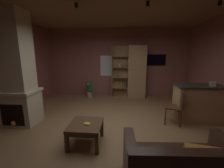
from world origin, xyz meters
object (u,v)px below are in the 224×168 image
object	(u,v)px
tissue_box	(213,84)
wall_mounted_tv	(156,60)
stone_fireplace	(17,75)
kitchen_bar_counter	(204,103)
bookshelf_cabinet	(135,72)
coffee_table	(86,127)
dining_chair	(177,105)
potted_floor_plant	(90,89)
table_book_0	(87,124)

from	to	relation	value
tissue_box	wall_mounted_tv	xyz separation A→B (m)	(-0.99, 2.40, 0.52)
stone_fireplace	tissue_box	distance (m)	5.05
kitchen_bar_counter	tissue_box	size ratio (longest dim) A/B	13.06
bookshelf_cabinet	coffee_table	size ratio (longest dim) A/B	3.15
bookshelf_cabinet	dining_chair	xyz separation A→B (m)	(0.95, -2.37, -0.54)
kitchen_bar_counter	potted_floor_plant	size ratio (longest dim) A/B	2.30
stone_fireplace	tissue_box	size ratio (longest dim) A/B	23.89
tissue_box	potted_floor_plant	distance (m)	4.33
bookshelf_cabinet	kitchen_bar_counter	size ratio (longest dim) A/B	1.38
potted_floor_plant	wall_mounted_tv	xyz separation A→B (m)	(2.77, 0.37, 1.23)
tissue_box	table_book_0	bearing A→B (deg)	-157.52
stone_fireplace	bookshelf_cabinet	world-z (taller)	stone_fireplace
stone_fireplace	dining_chair	bearing A→B (deg)	3.83
coffee_table	potted_floor_plant	xyz separation A→B (m)	(-0.69, 3.25, -0.00)
bookshelf_cabinet	kitchen_bar_counter	world-z (taller)	bookshelf_cabinet
bookshelf_cabinet	tissue_box	size ratio (longest dim) A/B	18.06
stone_fireplace	table_book_0	world-z (taller)	stone_fireplace
bookshelf_cabinet	dining_chair	distance (m)	2.61
table_book_0	wall_mounted_tv	bearing A→B (deg)	60.81
bookshelf_cabinet	coffee_table	bearing A→B (deg)	-109.45
tissue_box	potted_floor_plant	size ratio (longest dim) A/B	0.18
bookshelf_cabinet	kitchen_bar_counter	xyz separation A→B (m)	(1.75, -2.11, -0.57)
potted_floor_plant	wall_mounted_tv	distance (m)	3.05
dining_chair	kitchen_bar_counter	bearing A→B (deg)	17.68
table_book_0	coffee_table	bearing A→B (deg)	150.01
kitchen_bar_counter	potted_floor_plant	world-z (taller)	kitchen_bar_counter
potted_floor_plant	wall_mounted_tv	world-z (taller)	wall_mounted_tv
stone_fireplace	kitchen_bar_counter	size ratio (longest dim) A/B	1.83
tissue_box	table_book_0	distance (m)	3.33
tissue_box	dining_chair	size ratio (longest dim) A/B	0.13
table_book_0	potted_floor_plant	world-z (taller)	potted_floor_plant
kitchen_bar_counter	dining_chair	bearing A→B (deg)	-162.32
coffee_table	table_book_0	world-z (taller)	table_book_0
stone_fireplace	coffee_table	bearing A→B (deg)	-21.65
bookshelf_cabinet	tissue_box	bearing A→B (deg)	-49.58
stone_fireplace	coffee_table	distance (m)	2.30
stone_fireplace	table_book_0	distance (m)	2.31
potted_floor_plant	coffee_table	bearing A→B (deg)	-78.07
stone_fireplace	wall_mounted_tv	xyz separation A→B (m)	(4.03, 2.85, 0.29)
bookshelf_cabinet	dining_chair	world-z (taller)	bookshelf_cabinet
wall_mounted_tv	coffee_table	bearing A→B (deg)	-119.86
potted_floor_plant	stone_fireplace	bearing A→B (deg)	-117.00
dining_chair	bookshelf_cabinet	bearing A→B (deg)	111.81
stone_fireplace	kitchen_bar_counter	bearing A→B (deg)	6.16
dining_chair	stone_fireplace	bearing A→B (deg)	-176.17
wall_mounted_tv	table_book_0	bearing A→B (deg)	-119.19
stone_fireplace	wall_mounted_tv	bearing A→B (deg)	35.27
stone_fireplace	potted_floor_plant	distance (m)	2.94
kitchen_bar_counter	wall_mounted_tv	bearing A→B (deg)	110.59
tissue_box	dining_chair	world-z (taller)	tissue_box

